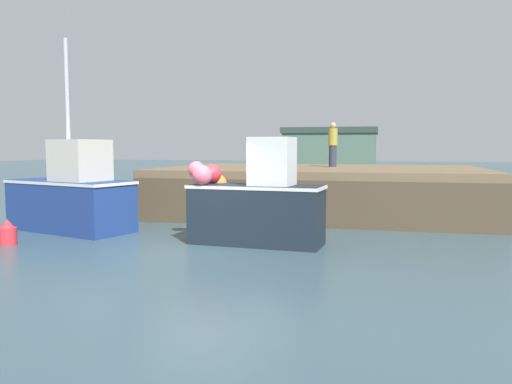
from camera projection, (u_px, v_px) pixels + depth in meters
ground at (197, 250)px, 12.34m from camera, size 120.00×160.00×0.10m
pier at (319, 176)px, 18.33m from camera, size 11.34×7.41×1.68m
fishing_boat_near_left at (72, 196)px, 14.82m from camera, size 4.15×2.70×5.48m
fishing_boat_near_right at (255, 203)px, 12.76m from camera, size 3.61×1.54×2.66m
dockworker at (333, 145)px, 19.40m from camera, size 0.34×0.34×1.67m
warehouse at (331, 151)px, 45.28m from camera, size 7.97×6.48×4.09m
mooring_buoy_foreground at (8, 233)px, 12.72m from camera, size 0.44×0.44×0.65m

